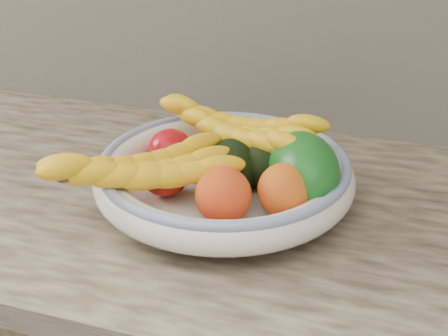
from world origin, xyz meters
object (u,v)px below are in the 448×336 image
fruit_bowl (224,175)px  banana_bunch_front (142,174)px  green_mango (303,170)px  banana_bunch_back (235,133)px

fruit_bowl → banana_bunch_front: banana_bunch_front is taller
fruit_bowl → green_mango: (0.12, 0.00, 0.03)m
fruit_bowl → banana_bunch_back: 0.08m
green_mango → banana_bunch_back: green_mango is taller
banana_bunch_back → banana_bunch_front: banana_bunch_back is taller
green_mango → banana_bunch_front: green_mango is taller
fruit_bowl → green_mango: 0.12m
banana_bunch_back → banana_bunch_front: bearing=-102.8°
banana_bunch_back → banana_bunch_front: 0.18m
fruit_bowl → green_mango: bearing=0.6°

